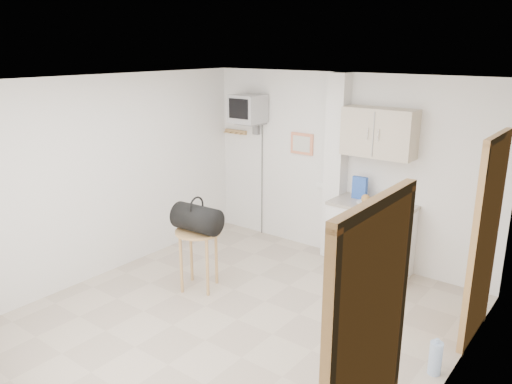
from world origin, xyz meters
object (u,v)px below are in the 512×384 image
Objects in this scene: round_table at (198,240)px; duffel_bag at (197,218)px; water_bottle at (435,358)px; crt_television at (248,110)px.

round_table is 1.26× the size of duffel_bag.
duffel_bag is 2.89m from water_bottle.
duffel_bag reaches higher than water_bottle.
crt_television is 4.20m from water_bottle.
crt_television is at bearing 109.62° from round_table.
duffel_bag is 1.68× the size of water_bottle.
water_bottle is (3.43, -1.65, -1.78)m from crt_television.
crt_television reaches higher than round_table.
water_bottle is at bearing 1.57° from round_table.
round_table is 0.29m from duffel_bag.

